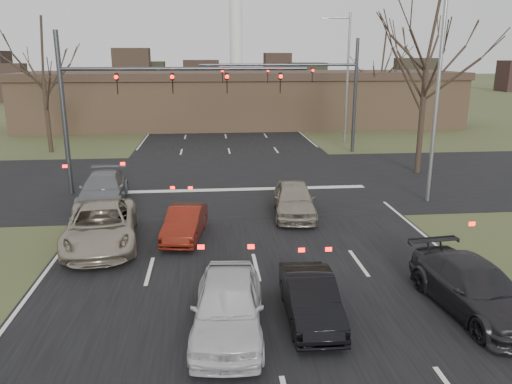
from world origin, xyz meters
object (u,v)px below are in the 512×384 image
at_px(car_black_hatch, 311,298).
at_px(car_silver_ahead, 294,199).
at_px(mast_arm_far, 317,82).
at_px(streetlight_right_far, 345,72).
at_px(car_silver_suv, 101,226).
at_px(building, 243,99).
at_px(car_grey_ahead, 103,189).
at_px(mast_arm_near, 130,93).
at_px(car_charcoal_sedan, 475,288).
at_px(car_red_ahead, 185,223).
at_px(streetlight_right_near, 434,84).
at_px(car_white_sedan, 228,306).

height_order(car_black_hatch, car_silver_ahead, car_silver_ahead).
bearing_deg(mast_arm_far, car_black_hatch, -102.17).
height_order(streetlight_right_far, car_silver_suv, streetlight_right_far).
distance_m(building, car_black_hatch, 38.52).
distance_m(car_grey_ahead, car_silver_ahead, 9.09).
bearing_deg(mast_arm_near, car_charcoal_sedan, -50.95).
bearing_deg(car_red_ahead, car_black_hatch, -53.20).
height_order(streetlight_right_far, car_black_hatch, streetlight_right_far).
height_order(mast_arm_near, car_silver_suv, mast_arm_near).
bearing_deg(mast_arm_near, streetlight_right_near, -12.05).
height_order(streetlight_right_far, car_silver_ahead, streetlight_right_far).
height_order(car_black_hatch, car_red_ahead, car_black_hatch).
bearing_deg(streetlight_right_near, building, 103.69).
bearing_deg(car_silver_suv, streetlight_right_near, 9.86).
bearing_deg(car_black_hatch, car_charcoal_sedan, 1.19).
distance_m(mast_arm_near, streetlight_right_near, 14.38).
xyz_separation_m(car_white_sedan, car_red_ahead, (-1.38, 7.01, -0.15)).
distance_m(mast_arm_near, car_silver_ahead, 9.73).
relative_size(car_white_sedan, car_grey_ahead, 0.88).
bearing_deg(car_silver_ahead, car_red_ahead, -147.53).
bearing_deg(car_red_ahead, car_grey_ahead, 136.83).
distance_m(building, mast_arm_far, 15.75).
distance_m(streetlight_right_far, car_silver_ahead, 20.46).
bearing_deg(mast_arm_far, car_white_sedan, -106.89).
distance_m(car_silver_suv, car_silver_ahead, 8.21).
bearing_deg(streetlight_right_near, car_red_ahead, -160.81).
relative_size(building, car_white_sedan, 9.69).
height_order(car_white_sedan, car_charcoal_sedan, car_white_sedan).
bearing_deg(car_silver_suv, car_charcoal_sedan, -35.61).
height_order(building, car_silver_suv, building).
relative_size(car_silver_suv, car_black_hatch, 1.48).
height_order(building, mast_arm_near, mast_arm_near).
distance_m(car_silver_suv, car_grey_ahead, 5.59).
xyz_separation_m(streetlight_right_far, car_silver_suv, (-14.83, -21.41, -4.83)).
height_order(building, car_charcoal_sedan, building).
distance_m(streetlight_right_near, car_red_ahead, 12.95).
bearing_deg(streetlight_right_far, building, 123.65).
distance_m(streetlight_right_near, car_grey_ahead, 16.11).
bearing_deg(mast_arm_far, car_silver_ahead, -105.32).
distance_m(car_charcoal_sedan, car_red_ahead, 10.44).
height_order(car_white_sedan, car_grey_ahead, car_white_sedan).
bearing_deg(car_silver_ahead, car_white_sedan, -103.75).
bearing_deg(car_silver_ahead, streetlight_right_near, 18.79).
height_order(streetlight_right_near, car_grey_ahead, streetlight_right_near).
bearing_deg(car_silver_ahead, mast_arm_near, 153.99).
height_order(car_red_ahead, car_silver_ahead, car_silver_ahead).
height_order(car_silver_suv, car_red_ahead, car_silver_suv).
xyz_separation_m(building, car_black_hatch, (-0.87, -38.46, -2.06)).
height_order(mast_arm_near, streetlight_right_far, streetlight_right_far).
relative_size(mast_arm_far, car_grey_ahead, 2.24).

